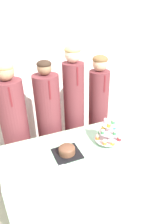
{
  "coord_description": "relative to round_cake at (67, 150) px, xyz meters",
  "views": [
    {
      "loc": [
        -0.61,
        -1.28,
        2.03
      ],
      "look_at": [
        0.13,
        0.36,
        1.09
      ],
      "focal_mm": 32.0,
      "sensor_mm": 36.0,
      "label": 1
    }
  ],
  "objects": [
    {
      "name": "ground_plane",
      "position": [
        0.11,
        -0.24,
        -0.76
      ],
      "size": [
        16.0,
        16.0,
        0.0
      ],
      "primitive_type": "plane",
      "color": "#ADA38E"
    },
    {
      "name": "cake_knife",
      "position": [
        -0.06,
        -0.16,
        -0.04
      ],
      "size": [
        0.26,
        0.15,
        0.01
      ],
      "rotation": [
        0.0,
        0.0,
        -0.47
      ],
      "color": "silver",
      "rests_on": "table"
    },
    {
      "name": "student_3",
      "position": [
        0.72,
        0.68,
        -0.03
      ],
      "size": [
        0.27,
        0.28,
        1.51
      ],
      "color": "brown",
      "rests_on": "ground_plane"
    },
    {
      "name": "student_2",
      "position": [
        0.35,
        0.68,
        0.05
      ],
      "size": [
        0.27,
        0.27,
        1.66
      ],
      "color": "brown",
      "rests_on": "ground_plane"
    },
    {
      "name": "wall_back",
      "position": [
        0.11,
        1.39,
        0.59
      ],
      "size": [
        9.0,
        0.06,
        2.7
      ],
      "color": "silver",
      "rests_on": "ground_plane"
    },
    {
      "name": "round_cake",
      "position": [
        0.0,
        0.0,
        0.0
      ],
      "size": [
        0.27,
        0.27,
        0.1
      ],
      "color": "black",
      "rests_on": "table"
    },
    {
      "name": "student_1",
      "position": [
        0.01,
        0.68,
        -0.05
      ],
      "size": [
        0.31,
        0.32,
        1.52
      ],
      "color": "brown",
      "rests_on": "ground_plane"
    },
    {
      "name": "cupcake_stand",
      "position": [
        0.48,
        0.01,
        0.07
      ],
      "size": [
        0.3,
        0.3,
        0.29
      ],
      "color": "silver",
      "rests_on": "table"
    },
    {
      "name": "table",
      "position": [
        0.11,
        0.09,
        -0.4
      ],
      "size": [
        1.51,
        0.66,
        0.72
      ],
      "color": "#A8DBB2",
      "rests_on": "ground_plane"
    },
    {
      "name": "student_0",
      "position": [
        -0.41,
        0.68,
        -0.03
      ],
      "size": [
        0.32,
        0.32,
        1.54
      ],
      "color": "brown",
      "rests_on": "ground_plane"
    }
  ]
}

